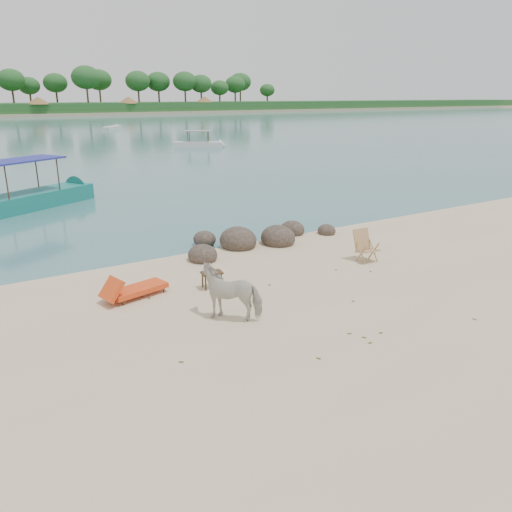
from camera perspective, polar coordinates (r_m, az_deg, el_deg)
The scene contains 9 objects.
boulders at distance 17.57m, azimuth -0.30°, elevation 1.84°, with size 6.19×2.73×0.95m.
cow at distance 11.75m, azimuth -2.73°, elevation -4.17°, with size 0.69×1.51×1.27m, color beige.
side_table at distance 13.65m, azimuth -5.05°, elevation -2.85°, with size 0.56×0.36×0.45m, color #352415, non-canonical shape.
lounge_chair at distance 13.38m, azimuth -13.32°, elevation -3.46°, with size 1.88×0.66×0.57m, color red, non-canonical shape.
deck_chair at distance 16.06m, azimuth 12.67°, elevation 1.00°, with size 0.64×0.70×1.00m, color tan, non-canonical shape.
boat_near at distance 25.57m, azimuth -25.23°, elevation 9.08°, with size 7.69×1.73×3.73m, color #156F68, non-canonical shape.
boat_mid at distance 52.55m, azimuth -6.62°, elevation 13.77°, with size 5.53×1.24×2.70m, color silver, non-canonical shape.
boat_far at distance 82.71m, azimuth -16.16°, elevation 13.95°, with size 5.16×1.16×0.60m, color silver, non-canonical shape.
dead_leaves at distance 12.34m, azimuth 7.07°, elevation -6.36°, with size 7.09×5.36×0.00m.
Camera 1 is at (-6.30, -8.66, 5.05)m, focal length 35.00 mm.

